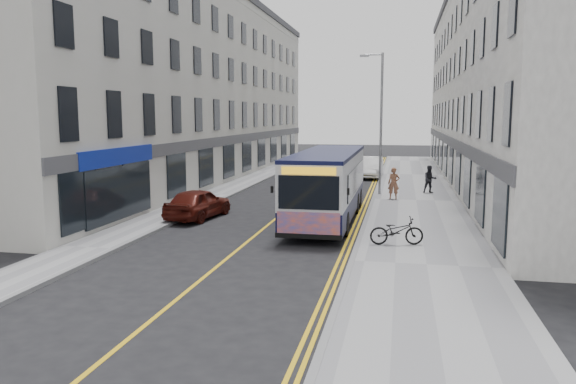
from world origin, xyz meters
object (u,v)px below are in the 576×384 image
at_px(pedestrian_near, 394,183).
at_px(bicycle, 397,231).
at_px(pedestrian_far, 430,179).
at_px(car_maroon, 198,203).
at_px(car_white, 370,167).
at_px(city_bus, 328,183).
at_px(streetlamp, 380,119).

bearing_deg(pedestrian_near, bicycle, -87.65).
bearing_deg(pedestrian_far, car_maroon, -149.13).
relative_size(pedestrian_near, car_white, 0.37).
bearing_deg(bicycle, city_bus, 21.76).
height_order(streetlamp, pedestrian_far, streetlamp).
relative_size(streetlamp, car_white, 1.72).
xyz_separation_m(city_bus, pedestrian_far, (4.75, 8.98, -0.74)).
distance_m(streetlamp, pedestrian_near, 4.03).
distance_m(city_bus, pedestrian_near, 6.77).
xyz_separation_m(car_white, car_maroon, (-6.60, -18.17, -0.08)).
distance_m(streetlamp, pedestrian_far, 4.61).
bearing_deg(car_white, pedestrian_near, -78.69).
height_order(city_bus, pedestrian_near, city_bus).
height_order(bicycle, pedestrian_near, pedestrian_near).
relative_size(streetlamp, bicycle, 4.34).
bearing_deg(car_maroon, streetlamp, -122.83).
xyz_separation_m(bicycle, pedestrian_near, (-0.27, 10.83, 0.36)).
distance_m(pedestrian_far, car_white, 9.33).
xyz_separation_m(city_bus, pedestrian_near, (2.74, 6.15, -0.68)).
relative_size(pedestrian_far, car_maroon, 0.39).
distance_m(bicycle, car_white, 22.26).
relative_size(bicycle, car_maroon, 0.46).
xyz_separation_m(streetlamp, pedestrian_near, (0.89, -1.94, -3.41)).
relative_size(pedestrian_near, pedestrian_far, 1.07).
xyz_separation_m(streetlamp, bicycle, (1.15, -12.77, -3.78)).
bearing_deg(car_white, bicycle, -82.54).
bearing_deg(pedestrian_near, city_bus, -113.09).
distance_m(bicycle, pedestrian_far, 13.78).
distance_m(streetlamp, bicycle, 13.37).
height_order(streetlamp, car_maroon, streetlamp).
bearing_deg(streetlamp, car_white, 95.90).
distance_m(pedestrian_near, pedestrian_far, 3.47).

